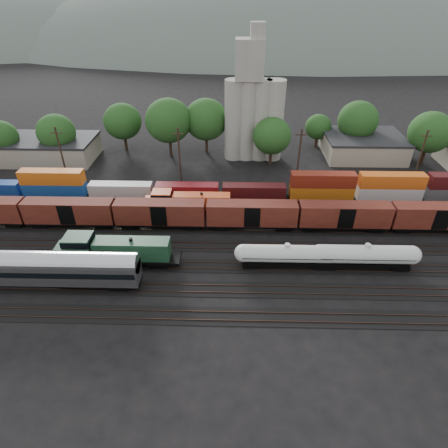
{
  "coord_description": "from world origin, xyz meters",
  "views": [
    {
      "loc": [
        -1.31,
        -48.36,
        35.97
      ],
      "look_at": [
        -2.53,
        2.0,
        3.0
      ],
      "focal_mm": 30.0,
      "sensor_mm": 36.0,
      "label": 1
    }
  ],
  "objects_px": {
    "passenger_coach": "(47,268)",
    "grain_silo": "(253,111)",
    "tank_car_a": "(286,255)",
    "orange_locomotive": "(186,202)",
    "green_locomotive": "(111,250)"
  },
  "relations": [
    {
      "from": "orange_locomotive",
      "to": "grain_silo",
      "type": "distance_m",
      "value": 30.33
    },
    {
      "from": "tank_car_a",
      "to": "orange_locomotive",
      "type": "height_order",
      "value": "orange_locomotive"
    },
    {
      "from": "green_locomotive",
      "to": "grain_silo",
      "type": "height_order",
      "value": "grain_silo"
    },
    {
      "from": "tank_car_a",
      "to": "orange_locomotive",
      "type": "bearing_deg",
      "value": 137.48
    },
    {
      "from": "green_locomotive",
      "to": "grain_silo",
      "type": "bearing_deg",
      "value": 61.49
    },
    {
      "from": "green_locomotive",
      "to": "orange_locomotive",
      "type": "distance_m",
      "value": 17.69
    },
    {
      "from": "grain_silo",
      "to": "tank_car_a",
      "type": "bearing_deg",
      "value": -85.17
    },
    {
      "from": "passenger_coach",
      "to": "grain_silo",
      "type": "height_order",
      "value": "grain_silo"
    },
    {
      "from": "orange_locomotive",
      "to": "green_locomotive",
      "type": "bearing_deg",
      "value": -122.01
    },
    {
      "from": "tank_car_a",
      "to": "grain_silo",
      "type": "distance_m",
      "value": 42.09
    },
    {
      "from": "orange_locomotive",
      "to": "tank_car_a",
      "type": "bearing_deg",
      "value": -42.52
    },
    {
      "from": "tank_car_a",
      "to": "grain_silo",
      "type": "height_order",
      "value": "grain_silo"
    },
    {
      "from": "green_locomotive",
      "to": "orange_locomotive",
      "type": "relative_size",
      "value": 1.08
    },
    {
      "from": "orange_locomotive",
      "to": "grain_silo",
      "type": "relative_size",
      "value": 0.58
    },
    {
      "from": "passenger_coach",
      "to": "tank_car_a",
      "type": "bearing_deg",
      "value": 8.65
    }
  ]
}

